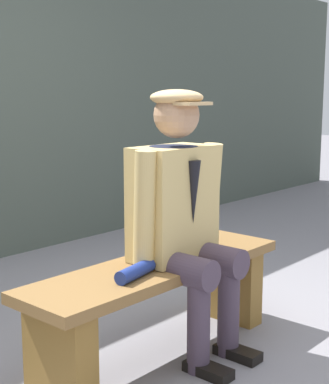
% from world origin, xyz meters
% --- Properties ---
extents(ground_plane, '(30.00, 30.00, 0.00)m').
position_xyz_m(ground_plane, '(0.00, 0.00, 0.00)').
color(ground_plane, gray).
extents(bench, '(1.52, 0.42, 0.48)m').
position_xyz_m(bench, '(0.00, 0.00, 0.33)').
color(bench, brown).
rests_on(bench, ground).
extents(seated_man, '(0.61, 0.57, 1.33)m').
position_xyz_m(seated_man, '(-0.11, 0.06, 0.74)').
color(seated_man, tan).
rests_on(seated_man, ground).
extents(rolled_magazine, '(0.25, 0.11, 0.06)m').
position_xyz_m(rolled_magazine, '(0.25, 0.08, 0.51)').
color(rolled_magazine, navy).
rests_on(rolled_magazine, bench).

